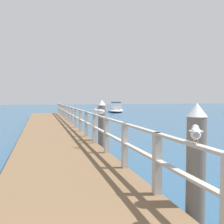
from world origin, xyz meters
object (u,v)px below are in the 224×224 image
Objects in this scene: seagull_foreground at (196,133)px; seagull_background at (100,111)px; dock_piling_far at (102,126)px; dock_piling_near at (196,169)px; boat_3 at (116,109)px.

seagull_foreground is 1.05× the size of seagull_background.
seagull_background is at bearing -105.44° from dock_piling_far.
dock_piling_near is 32.83m from boat_3.
dock_piling_far is 4.78× the size of seagull_background.
seagull_background reaches higher than boat_3.
dock_piling_far is 4.56× the size of seagull_foreground.
dock_piling_near is at bearing -138.18° from seagull_background.
dock_piling_far reaches higher than boat_3.
seagull_foreground is (-0.38, -0.53, 0.62)m from dock_piling_near.
dock_piling_far is 6.45m from seagull_foreground.
seagull_foreground is 33.46m from boat_3.
boat_3 is at bearing 19.35° from seagull_background.
dock_piling_near is 4.78× the size of seagull_background.
boat_3 is at bearing 72.36° from dock_piling_far.
seagull_foreground is at bearing -143.00° from seagull_background.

